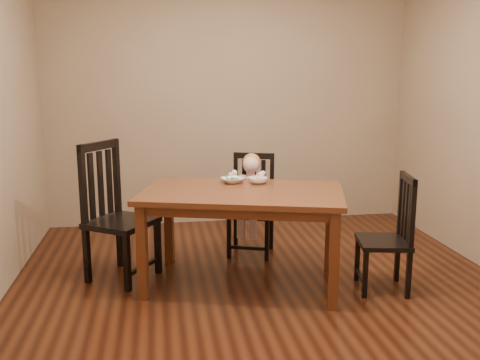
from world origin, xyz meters
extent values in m
cube|color=#47200F|center=(0.00, 0.00, 0.00)|extent=(4.00, 4.00, 0.01)
cube|color=#957C5E|center=(0.00, 2.00, 1.35)|extent=(4.00, 0.01, 2.70)
cube|color=#957C5E|center=(0.00, -2.00, 1.35)|extent=(4.00, 0.01, 2.70)
cube|color=#532413|center=(-0.15, 0.11, 0.76)|extent=(1.75, 1.32, 0.04)
cube|color=#532413|center=(-0.15, 0.11, 0.70)|extent=(1.60, 1.17, 0.08)
cube|color=#532413|center=(-0.93, -0.07, 0.37)|extent=(0.09, 0.09, 0.74)
cube|color=#532413|center=(0.43, -0.46, 0.37)|extent=(0.09, 0.09, 0.74)
cube|color=#532413|center=(-0.72, 0.69, 0.37)|extent=(0.09, 0.09, 0.74)
cube|color=#532413|center=(0.64, 0.30, 0.37)|extent=(0.09, 0.09, 0.74)
cube|color=black|center=(0.05, 0.82, 0.40)|extent=(0.51, 0.50, 0.04)
cube|color=black|center=(0.27, 0.92, 0.19)|extent=(0.05, 0.05, 0.38)
cube|color=black|center=(-0.06, 1.04, 0.19)|extent=(0.05, 0.05, 0.38)
cube|color=black|center=(0.16, 0.61, 0.19)|extent=(0.05, 0.05, 0.38)
cube|color=black|center=(-0.17, 0.73, 0.19)|extent=(0.05, 0.05, 0.38)
cube|color=black|center=(0.27, 0.92, 0.68)|extent=(0.05, 0.05, 0.52)
cube|color=black|center=(-0.06, 1.04, 0.68)|extent=(0.05, 0.05, 0.52)
cube|color=black|center=(0.10, 0.98, 0.91)|extent=(0.38, 0.16, 0.06)
cube|color=black|center=(0.19, 0.95, 0.65)|extent=(0.05, 0.03, 0.45)
cube|color=black|center=(0.10, 0.98, 0.65)|extent=(0.05, 0.03, 0.45)
cube|color=black|center=(0.01, 1.01, 0.65)|extent=(0.05, 0.03, 0.45)
cube|color=black|center=(-1.10, 0.39, 0.48)|extent=(0.66, 0.67, 0.04)
cube|color=black|center=(-1.15, 0.68, 0.23)|extent=(0.06, 0.06, 0.46)
cube|color=black|center=(-1.39, 0.33, 0.23)|extent=(0.06, 0.06, 0.46)
cube|color=black|center=(-0.82, 0.45, 0.23)|extent=(0.06, 0.06, 0.46)
cube|color=black|center=(-1.06, 0.10, 0.23)|extent=(0.06, 0.06, 0.46)
cube|color=black|center=(-1.15, 0.68, 0.82)|extent=(0.06, 0.06, 0.63)
cube|color=black|center=(-1.39, 0.33, 0.82)|extent=(0.06, 0.06, 0.63)
cube|color=black|center=(-1.27, 0.50, 1.10)|extent=(0.30, 0.41, 0.07)
cube|color=black|center=(-1.21, 0.60, 0.78)|extent=(0.05, 0.05, 0.55)
cube|color=black|center=(-1.27, 0.50, 0.78)|extent=(0.05, 0.05, 0.55)
cube|color=black|center=(-1.33, 0.41, 0.78)|extent=(0.05, 0.05, 0.55)
cube|color=black|center=(0.92, -0.16, 0.39)|extent=(0.45, 0.46, 0.04)
cube|color=black|center=(1.05, -0.36, 0.19)|extent=(0.04, 0.04, 0.37)
cube|color=black|center=(1.11, -0.03, 0.19)|extent=(0.04, 0.04, 0.37)
cube|color=black|center=(0.73, -0.30, 0.19)|extent=(0.04, 0.04, 0.37)
cube|color=black|center=(0.80, 0.04, 0.19)|extent=(0.04, 0.04, 0.37)
cube|color=black|center=(1.05, -0.36, 0.66)|extent=(0.04, 0.04, 0.51)
cube|color=black|center=(1.11, -0.03, 0.66)|extent=(0.04, 0.04, 0.51)
cube|color=black|center=(1.08, -0.19, 0.89)|extent=(0.10, 0.38, 0.05)
cube|color=black|center=(1.06, -0.28, 0.64)|extent=(0.03, 0.04, 0.44)
cube|color=black|center=(1.08, -0.19, 0.64)|extent=(0.03, 0.04, 0.44)
cube|color=black|center=(1.10, -0.11, 0.64)|extent=(0.03, 0.04, 0.44)
imported|color=white|center=(-0.19, 0.41, 0.80)|extent=(0.22, 0.22, 0.04)
imported|color=white|center=(0.02, 0.35, 0.80)|extent=(0.19, 0.19, 0.05)
cube|color=silver|center=(-0.23, 0.40, 0.83)|extent=(0.09, 0.12, 0.05)
cube|color=silver|center=(-0.23, 0.40, 0.81)|extent=(0.04, 0.05, 0.01)
camera|label=1|loc=(-0.79, -3.93, 1.70)|focal=40.00mm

